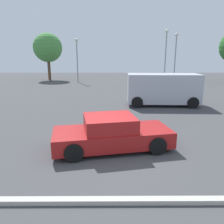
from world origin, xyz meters
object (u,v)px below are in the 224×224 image
Objects in this scene: sedan_foreground at (112,134)px; light_post_mid at (176,49)px; van_white at (163,88)px; light_post_far at (166,47)px; dog at (89,122)px; light_post_near at (77,52)px.

sedan_foreground is 0.74× the size of light_post_mid.
light_post_far is at bearing 78.64° from van_white.
light_post_near reaches higher than dog.
light_post_near reaches higher than van_white.
dog is at bearing -80.23° from light_post_near.
light_post_near is (-3.28, 19.08, 3.60)m from dog.
light_post_mid reaches higher than van_white.
light_post_near is 0.91× the size of light_post_mid.
sedan_foreground is 8.40m from van_white.
light_post_mid is (12.39, -1.17, 0.33)m from light_post_near.
sedan_foreground is at bearing -134.29° from dog.
light_post_near is at bearing 122.26° from van_white.
sedan_foreground is 22.73m from light_post_far.
sedan_foreground is at bearing -78.49° from light_post_near.
light_post_mid is at bearing 57.71° from sedan_foreground.
sedan_foreground is 0.81× the size of light_post_near.
dog is (-1.10, 2.47, -0.32)m from sedan_foreground.
dog is 0.10× the size of light_post_mid.
dog is at bearing 103.19° from sedan_foreground.
light_post_near is (-8.01, 13.99, 2.68)m from van_white.
light_post_far is (11.39, -0.28, 0.62)m from light_post_near.
light_post_mid is at bearing -5.38° from light_post_near.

